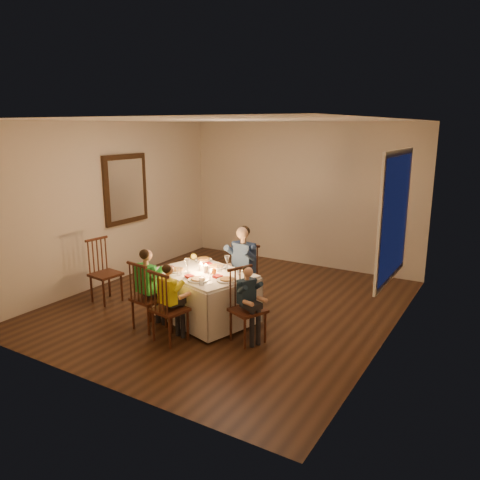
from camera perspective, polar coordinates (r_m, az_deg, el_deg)
The scene contains 26 objects.
ground at distance 6.86m, azimuth -1.37°, elevation -7.87°, with size 5.00×5.00×0.00m, color black.
wall_left at distance 7.91m, azimuth -15.36°, elevation 4.34°, with size 0.02×5.00×2.60m, color beige.
wall_right at distance 5.64m, azimuth 18.24°, elevation 0.51°, with size 0.02×5.00×2.60m, color beige.
wall_back at distance 8.68m, azimuth 7.48°, elevation 5.50°, with size 4.50×0.02×2.60m, color beige.
ceiling at distance 6.38m, azimuth -1.51°, elevation 14.41°, with size 5.00×5.00×0.00m, color white.
dining_table at distance 6.21m, azimuth -4.40°, elevation -5.60°, with size 1.48×1.24×0.63m.
chair_adult at distance 6.81m, azimuth 0.30°, elevation -8.04°, with size 0.37×0.35×0.90m, color #37180F, non-canonical shape.
chair_near_left at distance 6.22m, azimuth -10.90°, elevation -10.49°, with size 0.37×0.35×0.90m, color #37180F, non-canonical shape.
chair_near_right at distance 5.84m, azimuth -8.39°, elevation -12.03°, with size 0.37×0.35×0.90m, color #37180F, non-canonical shape.
chair_end at distance 5.76m, azimuth 0.96°, elevation -12.23°, with size 0.37×0.35×0.90m, color #37180F, non-canonical shape.
chair_extra at distance 7.25m, azimuth -15.84°, elevation -7.19°, with size 0.39×0.37×0.94m, color #37180F, non-canonical shape.
adult at distance 6.81m, azimuth 0.30°, elevation -8.04°, with size 0.41×0.38×1.17m, color navy, non-canonical shape.
child_green at distance 6.22m, azimuth -10.90°, elevation -10.49°, with size 0.34×0.31×1.05m, color green, non-canonical shape.
child_yellow at distance 5.84m, azimuth -8.39°, elevation -12.03°, with size 0.29×0.27×0.96m, color yellow, non-canonical shape.
child_teal at distance 5.76m, azimuth 0.96°, elevation -12.23°, with size 0.28×0.26×0.94m, color #182A3D, non-canonical shape.
setting_adult at distance 6.32m, azimuth -2.93°, elevation -3.32°, with size 0.26×0.26×0.02m, color silver.
setting_green at distance 6.23m, azimuth -7.74°, elevation -3.69°, with size 0.26×0.26×0.02m, color silver.
setting_yellow at distance 5.82m, azimuth -5.11°, elevation -4.88°, with size 0.26×0.26×0.02m, color silver.
setting_teal at distance 5.79m, azimuth -1.59°, elevation -4.92°, with size 0.26×0.26×0.02m, color silver.
candle_left at distance 6.18m, azimuth -4.78°, elevation -3.37°, with size 0.06×0.06×0.10m, color white.
candle_right at distance 6.10m, azimuth -4.18°, elevation -3.58°, with size 0.06×0.06×0.10m, color white.
squash at distance 6.72m, azimuth -5.67°, elevation -2.03°, with size 0.09×0.09×0.09m, color yellow.
orange_fruit at distance 6.06m, azimuth -3.25°, elevation -3.80°, with size 0.08×0.08×0.08m, color orange.
serving_bowl at distance 6.56m, azimuth -4.48°, elevation -2.55°, with size 0.21×0.21×0.05m, color silver.
wall_mirror at distance 8.07m, azimuth -13.76°, elevation 6.04°, with size 0.06×0.95×1.15m.
window_blinds at distance 5.71m, azimuth 18.19°, elevation 2.71°, with size 0.07×1.34×1.54m.
Camera 1 is at (3.42, -5.38, 2.52)m, focal length 35.00 mm.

